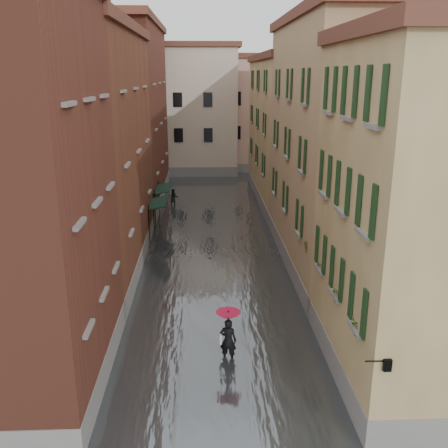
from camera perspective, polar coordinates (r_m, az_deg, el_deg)
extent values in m
plane|color=#5B5B5D|center=(20.50, -0.58, -14.04)|extent=(120.00, 120.00, 0.00)
cube|color=#484D50|center=(32.32, -1.32, -1.97)|extent=(10.00, 60.00, 0.20)
cube|color=brown|center=(17.35, -24.21, 1.92)|extent=(6.00, 8.00, 13.00)
cube|color=brown|center=(27.69, -16.00, 7.33)|extent=(6.00, 14.00, 12.50)
cube|color=brown|center=(42.23, -11.44, 11.75)|extent=(6.00, 16.00, 14.00)
cube|color=olive|center=(17.96, 22.51, 0.11)|extent=(6.00, 8.00, 11.50)
cube|color=tan|center=(27.92, 13.42, 8.11)|extent=(6.00, 14.00, 13.00)
cube|color=olive|center=(42.53, 7.95, 10.25)|extent=(6.00, 16.00, 11.50)
cube|color=beige|center=(55.78, -5.05, 12.66)|extent=(12.00, 9.00, 13.00)
cube|color=#C9A58D|center=(58.13, 4.16, 12.35)|extent=(10.00, 9.00, 12.00)
cube|color=black|center=(32.38, -7.50, 2.45)|extent=(1.09, 2.98, 0.31)
cylinder|color=black|center=(31.31, -8.56, -0.28)|extent=(0.06, 0.06, 2.80)
cylinder|color=black|center=(34.16, -8.05, 1.19)|extent=(0.06, 0.06, 2.80)
cube|color=black|center=(36.42, -6.95, 4.08)|extent=(1.09, 3.19, 0.31)
cylinder|color=black|center=(35.20, -7.89, 1.67)|extent=(0.06, 0.06, 2.80)
cylinder|color=black|center=(38.27, -7.46, 2.92)|extent=(0.06, 0.06, 2.80)
cylinder|color=black|center=(14.51, 16.98, -14.76)|extent=(0.60, 0.05, 0.05)
cube|color=black|center=(14.66, 18.10, -14.98)|extent=(0.22, 0.22, 0.35)
cube|color=beige|center=(14.66, 18.10, -14.98)|extent=(0.14, 0.14, 0.24)
cube|color=brown|center=(15.91, 15.23, -11.42)|extent=(0.22, 0.85, 0.18)
imported|color=#265926|center=(15.72, 15.35, -10.07)|extent=(0.59, 0.51, 0.66)
cube|color=brown|center=(17.86, 13.07, -8.01)|extent=(0.22, 0.85, 0.18)
imported|color=#265926|center=(17.69, 13.16, -6.78)|extent=(0.59, 0.51, 0.66)
cube|color=brown|center=(20.03, 11.26, -5.09)|extent=(0.22, 0.85, 0.18)
imported|color=#265926|center=(19.88, 11.33, -3.97)|extent=(0.59, 0.51, 0.66)
cube|color=brown|center=(22.40, 9.74, -2.62)|extent=(0.22, 0.85, 0.18)
imported|color=#265926|center=(22.27, 9.80, -1.60)|extent=(0.59, 0.51, 0.66)
imported|color=black|center=(19.29, 0.48, -13.16)|extent=(0.73, 0.58, 1.76)
cube|color=beige|center=(19.28, -0.38, -12.92)|extent=(0.08, 0.30, 0.38)
cylinder|color=black|center=(19.06, 0.48, -11.94)|extent=(0.02, 0.02, 1.00)
cone|color=#AD0B2D|center=(18.79, 0.49, -10.41)|extent=(0.95, 0.95, 0.28)
imported|color=black|center=(41.09, -5.74, 3.00)|extent=(0.85, 0.74, 1.49)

